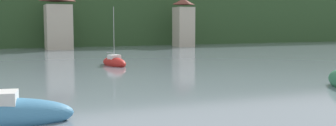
{
  "coord_description": "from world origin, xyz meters",
  "views": [
    {
      "loc": [
        -10.3,
        10.4,
        4.7
      ],
      "look_at": [
        0.0,
        34.73,
        2.12
      ],
      "focal_mm": 42.53,
      "sensor_mm": 36.0,
      "label": 1
    }
  ],
  "objects": [
    {
      "name": "shore_building_westcentral",
      "position": [
        0.0,
        87.92,
        5.2
      ],
      "size": [
        4.94,
        5.43,
        10.72
      ],
      "color": "#BCB29E",
      "rests_on": "ground_plane"
    },
    {
      "name": "shore_building_central",
      "position": [
        25.83,
        87.23,
        4.93
      ],
      "size": [
        3.81,
        3.99,
        10.13
      ],
      "color": "#BCB29E",
      "rests_on": "ground_plane"
    },
    {
      "name": "sailboat_far_1",
      "position": [
        1.67,
        54.49,
        0.36
      ],
      "size": [
        2.48,
        5.09,
        7.07
      ],
      "rotation": [
        0.0,
        0.0,
        4.9
      ],
      "color": "red",
      "rests_on": "ground_plane"
    }
  ]
}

